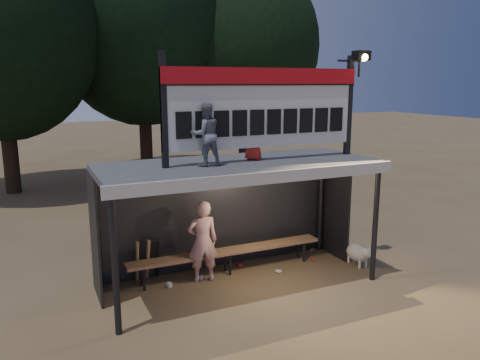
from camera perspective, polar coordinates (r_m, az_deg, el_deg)
name	(u,v)px	position (r m, az deg, el deg)	size (l,w,h in m)	color
ground	(239,283)	(9.04, -0.11, -12.47)	(80.00, 80.00, 0.00)	brown
player	(203,241)	(8.89, -4.57, -7.46)	(0.57, 0.38, 1.58)	white
child_a	(206,135)	(7.93, -4.20, 5.55)	(0.52, 0.41, 1.07)	slate
child_b	(254,137)	(8.54, 1.67, 5.22)	(0.41, 0.27, 0.83)	#AA201A
dugout_shelter	(234,185)	(8.67, -0.78, -0.65)	(5.10, 2.08, 2.32)	#404143
scoreboard_assembly	(268,105)	(8.48, 3.39, 9.14)	(4.10, 0.27, 1.99)	black
bench	(228,252)	(9.34, -1.52, -8.77)	(4.00, 0.35, 0.48)	#916744
tree_mid	(141,18)	(19.66, -11.98, 18.73)	(7.22, 7.22, 10.36)	black
tree_right	(245,46)	(19.92, 0.57, 16.05)	(6.08, 6.08, 8.72)	#2F1E15
dog	(359,253)	(10.04, 14.28, -8.59)	(0.36, 0.81, 0.49)	beige
bats	(148,259)	(9.14, -11.18, -9.49)	(0.48, 0.33, 0.84)	olive
litter	(254,268)	(9.64, 1.68, -10.62)	(3.56, 0.88, 0.08)	#AE1D22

